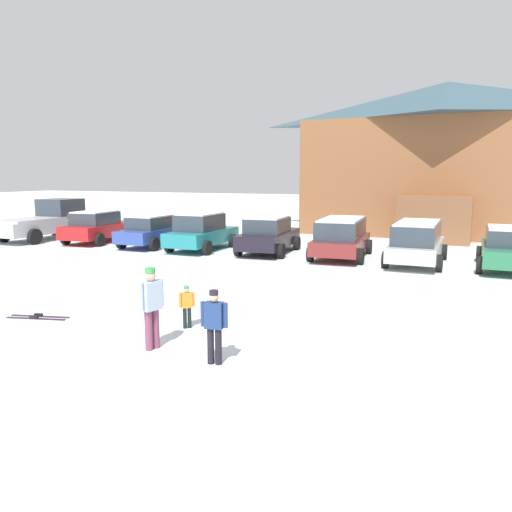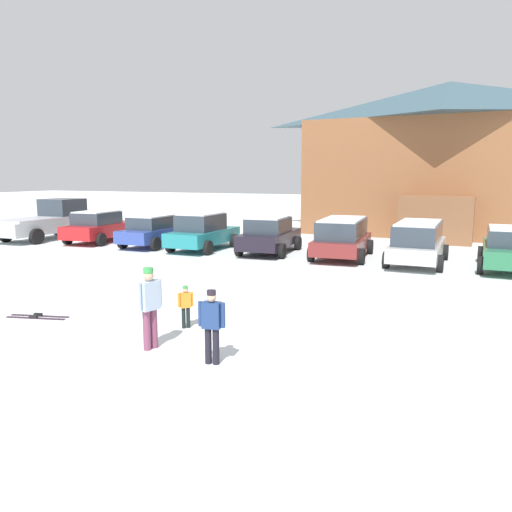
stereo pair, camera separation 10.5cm
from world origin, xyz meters
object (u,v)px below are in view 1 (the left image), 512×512
object	(u,v)px
parked_blue_hatchback	(152,231)
pickup_truck	(49,221)
ski_lodge	(444,158)
parked_maroon_van	(341,237)
skier_adult_in_blue_parka	(151,304)
parked_teal_hatchback	(201,232)
pair_of_skis	(38,317)
parked_silver_wagon	(417,241)
parked_red_sedan	(97,227)
skier_child_in_orange_jacket	(187,304)
parked_green_coupe	(508,248)
skier_teen_in_navy_coat	(214,323)
parked_black_sedan	(268,235)

from	to	relation	value
parked_blue_hatchback	pickup_truck	distance (m)	6.97
ski_lodge	parked_maroon_van	size ratio (longest dim) A/B	3.45
skier_adult_in_blue_parka	parked_teal_hatchback	bearing A→B (deg)	114.69
ski_lodge	pair_of_skis	bearing A→B (deg)	-109.79
ski_lodge	parked_silver_wagon	xyz separation A→B (m)	(-0.34, -11.36, -3.53)
parked_red_sedan	skier_child_in_orange_jacket	world-z (taller)	parked_red_sedan
parked_green_coupe	parked_blue_hatchback	bearing A→B (deg)	-179.80
parked_silver_wagon	skier_child_in_orange_jacket	xyz separation A→B (m)	(-4.06, -10.76, -0.35)
parked_red_sedan	skier_adult_in_blue_parka	world-z (taller)	skier_adult_in_blue_parka
parked_maroon_van	pair_of_skis	size ratio (longest dim) A/B	3.01
parked_red_sedan	parked_blue_hatchback	world-z (taller)	parked_red_sedan
ski_lodge	parked_blue_hatchback	distance (m)	17.43
pickup_truck	skier_teen_in_navy_coat	size ratio (longest dim) A/B	4.21
parked_red_sedan	skier_child_in_orange_jacket	distance (m)	16.16
parked_blue_hatchback	parked_silver_wagon	xyz separation A→B (m)	(12.39, -0.02, 0.12)
parked_red_sedan	parked_silver_wagon	size ratio (longest dim) A/B	0.92
parked_red_sedan	parked_teal_hatchback	world-z (taller)	parked_teal_hatchback
parked_black_sedan	parked_maroon_van	world-z (taller)	parked_maroon_van
parked_red_sedan	skier_child_in_orange_jacket	xyz separation A→B (m)	(11.84, -10.99, -0.27)
ski_lodge	pair_of_skis	xyz separation A→B (m)	(-8.22, -22.84, -4.41)
parked_green_coupe	pickup_truck	xyz separation A→B (m)	(-22.56, 0.31, 0.19)
parked_green_coupe	skier_teen_in_navy_coat	size ratio (longest dim) A/B	3.23
parked_black_sedan	skier_child_in_orange_jacket	size ratio (longest dim) A/B	4.39
parked_blue_hatchback	skier_teen_in_navy_coat	xyz separation A→B (m)	(9.93, -12.51, 0.01)
parked_blue_hatchback	parked_silver_wagon	world-z (taller)	parked_silver_wagon
ski_lodge	parked_black_sedan	distance (m)	13.43
skier_child_in_orange_jacket	parked_teal_hatchback	bearing A→B (deg)	117.34
parked_red_sedan	pickup_truck	world-z (taller)	pickup_truck
parked_red_sedan	pickup_truck	size ratio (longest dim) A/B	0.73
pickup_truck	skier_child_in_orange_jacket	world-z (taller)	pickup_truck
parked_red_sedan	parked_green_coupe	xyz separation A→B (m)	(19.11, -0.15, -0.02)
pair_of_skis	parked_black_sedan	bearing A→B (deg)	82.75
parked_black_sedan	skier_teen_in_navy_coat	world-z (taller)	parked_black_sedan
ski_lodge	parked_silver_wagon	bearing A→B (deg)	-91.71
parked_teal_hatchback	parked_silver_wagon	xyz separation A→B (m)	(9.61, 0.03, 0.04)
parked_green_coupe	skier_teen_in_navy_coat	bearing A→B (deg)	-114.29
parked_red_sedan	skier_teen_in_navy_coat	distance (m)	18.49
parked_silver_wagon	skier_teen_in_navy_coat	bearing A→B (deg)	-101.14
parked_blue_hatchback	parked_maroon_van	bearing A→B (deg)	1.88
ski_lodge	parked_maroon_van	xyz separation A→B (m)	(-3.42, -11.03, -3.53)
parked_red_sedan	parked_maroon_van	xyz separation A→B (m)	(12.81, 0.10, 0.08)
pickup_truck	parked_blue_hatchback	bearing A→B (deg)	-2.99
parked_silver_wagon	pickup_truck	distance (m)	19.35
skier_teen_in_navy_coat	parked_maroon_van	bearing A→B (deg)	92.80
parked_silver_wagon	pair_of_skis	bearing A→B (deg)	-124.47
parked_blue_hatchback	skier_child_in_orange_jacket	world-z (taller)	parked_blue_hatchback
skier_adult_in_blue_parka	skier_child_in_orange_jacket	bearing A→B (deg)	92.56
parked_blue_hatchback	parked_green_coupe	distance (m)	15.60
pair_of_skis	parked_red_sedan	bearing A→B (deg)	124.40
parked_silver_wagon	parked_maroon_van	bearing A→B (deg)	173.89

